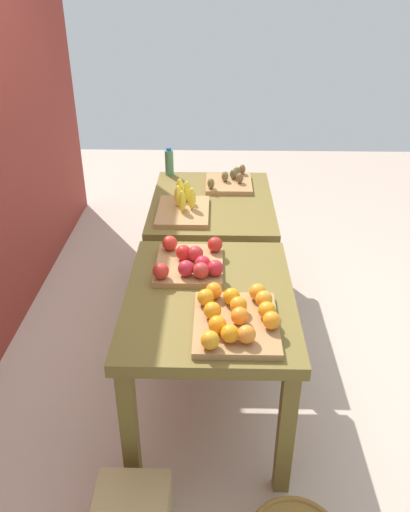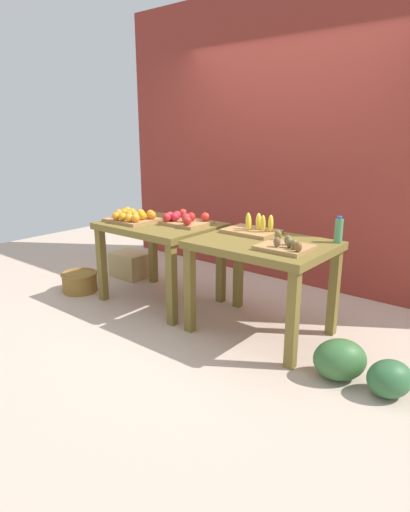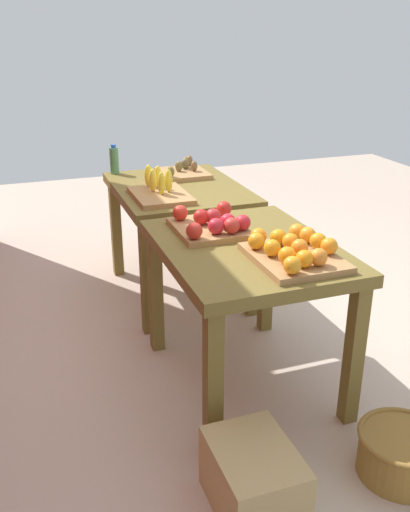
# 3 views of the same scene
# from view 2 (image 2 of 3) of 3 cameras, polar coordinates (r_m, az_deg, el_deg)

# --- Properties ---
(ground_plane) EXTENTS (8.00, 8.00, 0.00)m
(ground_plane) POSITION_cam_2_polar(r_m,az_deg,el_deg) (3.95, 0.21, -7.68)
(ground_plane) COLOR #C4AC98
(back_wall) EXTENTS (4.40, 0.12, 3.00)m
(back_wall) POSITION_cam_2_polar(r_m,az_deg,el_deg) (4.75, 10.88, 14.66)
(back_wall) COLOR maroon
(back_wall) RESTS_ON ground_plane
(display_table_left) EXTENTS (1.04, 0.80, 0.77)m
(display_table_left) POSITION_cam_2_polar(r_m,az_deg,el_deg) (4.10, -5.88, 2.77)
(display_table_left) COLOR brown
(display_table_left) RESTS_ON ground_plane
(display_table_right) EXTENTS (1.04, 0.80, 0.77)m
(display_table_right) POSITION_cam_2_polar(r_m,az_deg,el_deg) (3.42, 7.54, 0.08)
(display_table_right) COLOR brown
(display_table_right) RESTS_ON ground_plane
(orange_bin) EXTENTS (0.45, 0.38, 0.11)m
(orange_bin) POSITION_cam_2_polar(r_m,az_deg,el_deg) (4.16, -9.50, 5.07)
(orange_bin) COLOR #A77B49
(orange_bin) RESTS_ON display_table_left
(apple_bin) EXTENTS (0.40, 0.36, 0.11)m
(apple_bin) POSITION_cam_2_polar(r_m,az_deg,el_deg) (3.99, -2.73, 4.79)
(apple_bin) COLOR #A77B49
(apple_bin) RESTS_ON display_table_left
(banana_crate) EXTENTS (0.44, 0.32, 0.17)m
(banana_crate) POSITION_cam_2_polar(r_m,az_deg,el_deg) (3.64, 6.29, 3.52)
(banana_crate) COLOR #A77B49
(banana_crate) RESTS_ON display_table_right
(kiwi_bin) EXTENTS (0.36, 0.32, 0.10)m
(kiwi_bin) POSITION_cam_2_polar(r_m,az_deg,el_deg) (3.16, 10.48, 1.29)
(kiwi_bin) COLOR #A77B49
(kiwi_bin) RESTS_ON display_table_right
(water_bottle) EXTENTS (0.06, 0.06, 0.20)m
(water_bottle) POSITION_cam_2_polar(r_m,az_deg,el_deg) (3.45, 17.08, 3.21)
(water_bottle) COLOR #4C8C59
(water_bottle) RESTS_ON display_table_right
(watermelon_pile) EXTENTS (0.72, 0.44, 0.28)m
(watermelon_pile) POSITION_cam_2_polar(r_m,az_deg,el_deg) (3.04, 19.34, -13.48)
(watermelon_pile) COLOR #2F6237
(watermelon_pile) RESTS_ON ground_plane
(wicker_basket) EXTENTS (0.37, 0.37, 0.20)m
(wicker_basket) POSITION_cam_2_polar(r_m,az_deg,el_deg) (4.65, -16.07, -3.20)
(wicker_basket) COLOR olive
(wicker_basket) RESTS_ON ground_plane
(cardboard_produce_box) EXTENTS (0.40, 0.30, 0.28)m
(cardboard_produce_box) POSITION_cam_2_polar(r_m,az_deg,el_deg) (4.99, -9.77, -1.12)
(cardboard_produce_box) COLOR tan
(cardboard_produce_box) RESTS_ON ground_plane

